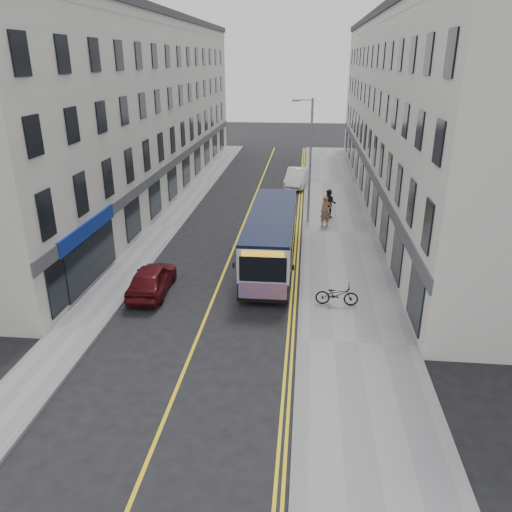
% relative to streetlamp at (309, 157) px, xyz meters
% --- Properties ---
extents(ground, '(140.00, 140.00, 0.00)m').
position_rel_streetlamp_xyz_m(ground, '(-4.17, -14.00, -4.38)').
color(ground, black).
rests_on(ground, ground).
extents(pavement_east, '(4.50, 64.00, 0.12)m').
position_rel_streetlamp_xyz_m(pavement_east, '(2.08, -2.00, -4.32)').
color(pavement_east, gray).
rests_on(pavement_east, ground).
extents(pavement_west, '(2.00, 64.00, 0.12)m').
position_rel_streetlamp_xyz_m(pavement_west, '(-9.17, -2.00, -4.32)').
color(pavement_west, gray).
rests_on(pavement_west, ground).
extents(kerb_east, '(0.18, 64.00, 0.13)m').
position_rel_streetlamp_xyz_m(kerb_east, '(-0.17, -2.00, -4.32)').
color(kerb_east, slate).
rests_on(kerb_east, ground).
extents(kerb_west, '(0.18, 64.00, 0.13)m').
position_rel_streetlamp_xyz_m(kerb_west, '(-8.17, -2.00, -4.32)').
color(kerb_west, slate).
rests_on(kerb_west, ground).
extents(road_centre_line, '(0.12, 64.00, 0.01)m').
position_rel_streetlamp_xyz_m(road_centre_line, '(-4.17, -2.00, -4.38)').
color(road_centre_line, yellow).
rests_on(road_centre_line, ground).
extents(road_dbl_yellow_inner, '(0.10, 64.00, 0.01)m').
position_rel_streetlamp_xyz_m(road_dbl_yellow_inner, '(-0.62, -2.00, -4.38)').
color(road_dbl_yellow_inner, yellow).
rests_on(road_dbl_yellow_inner, ground).
extents(road_dbl_yellow_outer, '(0.10, 64.00, 0.01)m').
position_rel_streetlamp_xyz_m(road_dbl_yellow_outer, '(-0.42, -2.00, -4.38)').
color(road_dbl_yellow_outer, yellow).
rests_on(road_dbl_yellow_outer, ground).
extents(terrace_east, '(6.00, 46.00, 13.00)m').
position_rel_streetlamp_xyz_m(terrace_east, '(7.33, 7.00, 2.12)').
color(terrace_east, silver).
rests_on(terrace_east, ground).
extents(terrace_west, '(6.00, 46.00, 13.00)m').
position_rel_streetlamp_xyz_m(terrace_west, '(-13.17, 7.00, 2.12)').
color(terrace_west, silver).
rests_on(terrace_west, ground).
extents(streetlamp, '(1.32, 0.18, 8.00)m').
position_rel_streetlamp_xyz_m(streetlamp, '(0.00, 0.00, 0.00)').
color(streetlamp, gray).
rests_on(streetlamp, ground).
extents(city_bus, '(2.34, 10.01, 2.91)m').
position_rel_streetlamp_xyz_m(city_bus, '(-1.84, -7.55, -2.79)').
color(city_bus, black).
rests_on(city_bus, ground).
extents(bicycle, '(1.88, 0.69, 0.98)m').
position_rel_streetlamp_xyz_m(bicycle, '(1.39, -12.10, -3.77)').
color(bicycle, black).
rests_on(bicycle, pavement_east).
extents(pedestrian_near, '(0.86, 0.72, 1.99)m').
position_rel_streetlamp_xyz_m(pedestrian_near, '(1.19, -0.97, -3.27)').
color(pedestrian_near, '#8E6240').
rests_on(pedestrian_near, pavement_east).
extents(pedestrian_far, '(1.03, 0.85, 1.95)m').
position_rel_streetlamp_xyz_m(pedestrian_far, '(1.48, 0.92, -3.29)').
color(pedestrian_far, black).
rests_on(pedestrian_far, pavement_east).
extents(car_white, '(2.09, 4.75, 1.52)m').
position_rel_streetlamp_xyz_m(car_white, '(-0.97, 10.18, -3.62)').
color(car_white, white).
rests_on(car_white, ground).
extents(car_maroon, '(1.75, 4.13, 1.39)m').
position_rel_streetlamp_xyz_m(car_maroon, '(-7.13, -11.46, -3.69)').
color(car_maroon, '#510D12').
rests_on(car_maroon, ground).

